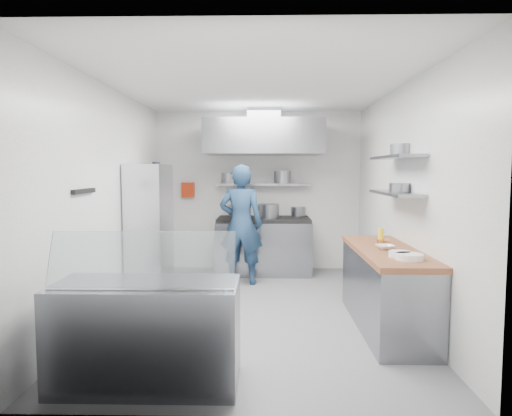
{
  "coord_description": "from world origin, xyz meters",
  "views": [
    {
      "loc": [
        0.13,
        -5.64,
        1.77
      ],
      "look_at": [
        0.0,
        0.6,
        1.25
      ],
      "focal_mm": 32.0,
      "sensor_mm": 36.0,
      "label": 1
    }
  ],
  "objects_px": {
    "gas_range": "(264,247)",
    "wire_rack": "(150,229)",
    "display_case": "(147,334)",
    "chef": "(241,224)"
  },
  "relations": [
    {
      "from": "display_case",
      "to": "gas_range",
      "type": "bearing_deg",
      "value": 77.06
    },
    {
      "from": "wire_rack",
      "to": "chef",
      "type": "bearing_deg",
      "value": 23.49
    },
    {
      "from": "gas_range",
      "to": "wire_rack",
      "type": "bearing_deg",
      "value": -141.83
    },
    {
      "from": "gas_range",
      "to": "wire_rack",
      "type": "xyz_separation_m",
      "value": [
        -1.63,
        -1.28,
        0.48
      ]
    },
    {
      "from": "wire_rack",
      "to": "display_case",
      "type": "relative_size",
      "value": 1.23
    },
    {
      "from": "gas_range",
      "to": "display_case",
      "type": "relative_size",
      "value": 1.07
    },
    {
      "from": "gas_range",
      "to": "chef",
      "type": "distance_m",
      "value": 0.94
    },
    {
      "from": "gas_range",
      "to": "display_case",
      "type": "distance_m",
      "value": 4.21
    },
    {
      "from": "gas_range",
      "to": "display_case",
      "type": "bearing_deg",
      "value": -102.94
    },
    {
      "from": "wire_rack",
      "to": "display_case",
      "type": "height_order",
      "value": "wire_rack"
    }
  ]
}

